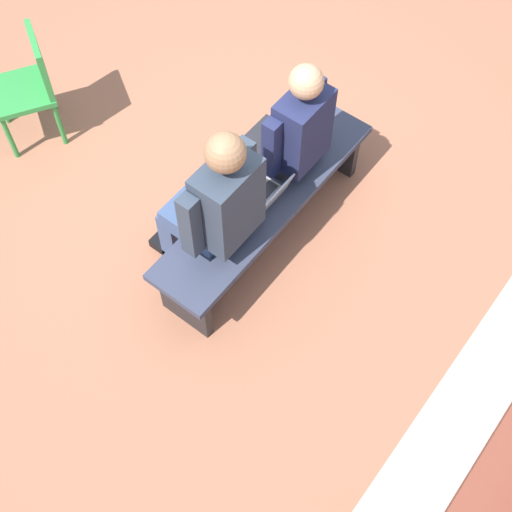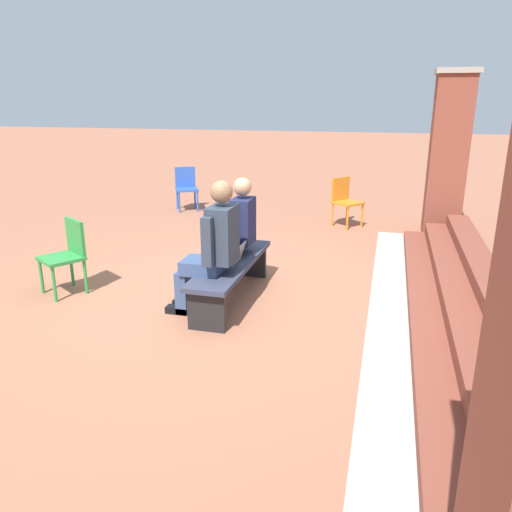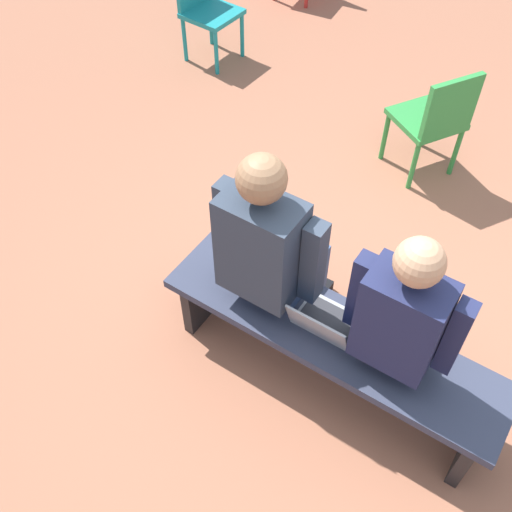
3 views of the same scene
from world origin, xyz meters
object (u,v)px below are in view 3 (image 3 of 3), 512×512
at_px(plastic_chair_near_bench_right, 205,4).
at_px(person_adult, 273,250).
at_px(plastic_chair_by_pillar, 435,118).
at_px(laptop, 325,323).
at_px(bench, 331,341).
at_px(person_student, 405,320).

bearing_deg(plastic_chair_near_bench_right, person_adult, 133.41).
bearing_deg(plastic_chair_by_pillar, laptop, 96.10).
distance_m(bench, plastic_chair_by_pillar, 1.89).
distance_m(laptop, plastic_chair_near_bench_right, 3.37).
relative_size(person_adult, laptop, 4.35).
relative_size(person_student, laptop, 4.12).
distance_m(bench, person_student, 0.47).
height_order(person_adult, laptop, person_adult).
relative_size(person_adult, plastic_chair_near_bench_right, 1.66).
bearing_deg(laptop, plastic_chair_near_bench_right, -43.12).
height_order(person_student, plastic_chair_near_bench_right, person_student).
height_order(bench, person_student, person_student).
relative_size(bench, laptop, 5.62).
distance_m(laptop, plastic_chair_by_pillar, 1.90).
xyz_separation_m(bench, person_student, (-0.31, -0.07, 0.35)).
bearing_deg(person_adult, bench, 170.06).
bearing_deg(plastic_chair_near_bench_right, plastic_chair_by_pillar, 169.56).
bearing_deg(person_student, plastic_chair_by_pillar, -73.01).
xyz_separation_m(plastic_chair_near_bench_right, plastic_chair_by_pillar, (-2.26, 0.42, 0.00)).
bearing_deg(laptop, person_student, -167.50).
bearing_deg(laptop, bench, -164.00).
distance_m(person_adult, laptop, 0.44).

